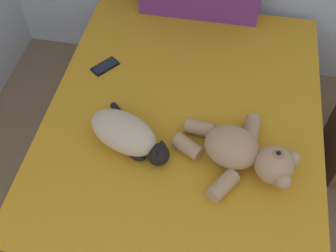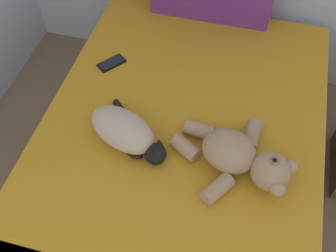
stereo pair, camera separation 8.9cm
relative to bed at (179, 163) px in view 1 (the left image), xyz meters
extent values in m
cube|color=brown|center=(0.00, 0.00, -0.10)|extent=(1.39, 2.03, 0.32)
cube|color=white|center=(0.00, 0.00, 0.15)|extent=(1.35, 1.97, 0.19)
cube|color=orange|center=(0.00, 0.06, 0.26)|extent=(1.33, 1.83, 0.02)
ellipsoid|color=#C6B293|center=(-0.24, -0.10, 0.34)|extent=(0.39, 0.31, 0.15)
sphere|color=black|center=(-0.07, -0.17, 0.32)|extent=(0.10, 0.10, 0.10)
cone|color=black|center=(-0.06, -0.14, 0.37)|extent=(0.04, 0.04, 0.04)
cone|color=black|center=(-0.08, -0.19, 0.37)|extent=(0.04, 0.04, 0.04)
cylinder|color=black|center=(-0.29, 0.05, 0.28)|extent=(0.14, 0.13, 0.03)
ellipsoid|color=black|center=(-0.17, -0.17, 0.29)|extent=(0.11, 0.09, 0.04)
ellipsoid|color=tan|center=(0.24, -0.09, 0.35)|extent=(0.29, 0.27, 0.17)
sphere|color=tan|center=(0.43, -0.15, 0.35)|extent=(0.17, 0.17, 0.17)
sphere|color=#8E6B49|center=(0.43, -0.15, 0.41)|extent=(0.07, 0.07, 0.07)
sphere|color=black|center=(0.43, -0.15, 0.44)|extent=(0.02, 0.02, 0.02)
sphere|color=tan|center=(0.50, -0.11, 0.36)|extent=(0.07, 0.07, 0.07)
sphere|color=tan|center=(0.46, -0.23, 0.36)|extent=(0.07, 0.07, 0.07)
cylinder|color=tan|center=(0.33, 0.05, 0.30)|extent=(0.08, 0.15, 0.07)
cylinder|color=tan|center=(0.09, 0.02, 0.30)|extent=(0.14, 0.08, 0.07)
cylinder|color=tan|center=(0.23, -0.26, 0.30)|extent=(0.14, 0.16, 0.07)
cylinder|color=tan|center=(0.05, -0.10, 0.30)|extent=(0.15, 0.13, 0.07)
cube|color=black|center=(-0.47, 0.36, 0.27)|extent=(0.15, 0.16, 0.01)
cube|color=black|center=(-0.47, 0.36, 0.28)|extent=(0.13, 0.14, 0.00)
camera|label=1|loc=(0.15, -1.13, 1.81)|focal=43.37mm
camera|label=2|loc=(0.24, -1.11, 1.81)|focal=43.37mm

